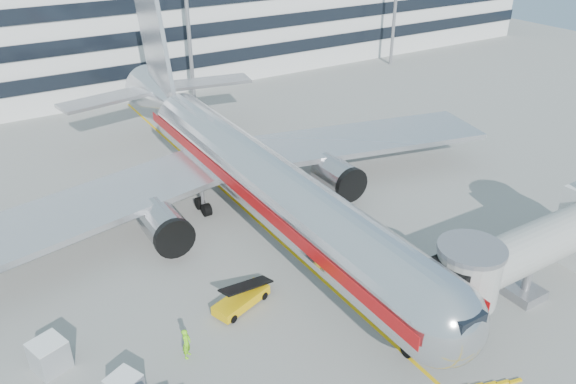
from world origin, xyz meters
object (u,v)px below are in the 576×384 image
belt_loader (241,299)px  ramp_worker (187,343)px  main_jet (247,169)px  cargo_container_left (49,355)px

belt_loader → ramp_worker: size_ratio=2.20×
main_jet → ramp_worker: bearing=-130.5°
belt_loader → cargo_container_left: bearing=175.7°
main_jet → cargo_container_left: 20.72m
cargo_container_left → ramp_worker: (7.01, -3.27, 0.05)m
belt_loader → main_jet: bearing=59.5°
main_jet → cargo_container_left: main_jet is taller
main_jet → belt_loader: main_jet is taller
main_jet → cargo_container_left: (-18.04, -9.66, -3.28)m
main_jet → cargo_container_left: size_ratio=22.63×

